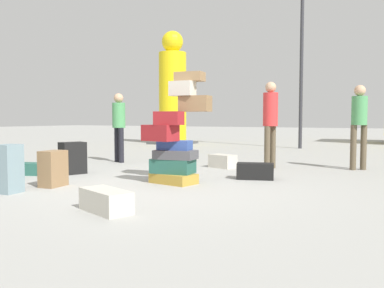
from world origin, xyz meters
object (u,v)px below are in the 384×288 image
yellow_dummy_statue (173,94)px  suitcase_cream_upright_blue (106,201)px  suitcase_slate_behind_tower (9,169)px  person_bearded_onlooker (359,119)px  lamp_post (302,39)px  suitcase_cream_foreground_near (223,161)px  person_tourist_with_camera (270,117)px  person_passerby_in_red (119,121)px  suitcase_teal_right_side (33,169)px  suitcase_brown_white_trunk (53,169)px  suitcase_black_left_side (255,171)px  suitcase_black_foreground_far (73,158)px  suitcase_tower (176,139)px

yellow_dummy_statue → suitcase_cream_upright_blue: bearing=-62.8°
suitcase_slate_behind_tower → person_bearded_onlooker: person_bearded_onlooker is taller
lamp_post → suitcase_cream_foreground_near: bearing=-91.3°
person_tourist_with_camera → lamp_post: size_ratio=0.32×
suitcase_cream_upright_blue → person_passerby_in_red: size_ratio=0.43×
suitcase_teal_right_side → person_tourist_with_camera: (3.55, 2.92, 0.95)m
suitcase_teal_right_side → suitcase_brown_white_trunk: (1.31, -0.75, 0.16)m
suitcase_black_left_side → suitcase_black_foreground_far: suitcase_black_foreground_far is taller
suitcase_brown_white_trunk → suitcase_black_foreground_far: bearing=116.5°
suitcase_teal_right_side → person_tourist_with_camera: person_tourist_with_camera is taller
suitcase_teal_right_side → suitcase_black_left_side: suitcase_black_left_side is taller
suitcase_cream_upright_blue → suitcase_teal_right_side: bearing=172.5°
suitcase_slate_behind_tower → person_passerby_in_red: person_passerby_in_red is taller
suitcase_tower → lamp_post: size_ratio=0.31×
suitcase_brown_white_trunk → person_passerby_in_red: 3.50m
suitcase_black_foreground_far → person_passerby_in_red: person_passerby_in_red is taller
person_bearded_onlooker → person_passerby_in_red: size_ratio=1.05×
suitcase_tower → suitcase_black_foreground_far: size_ratio=2.99×
suitcase_teal_right_side → suitcase_cream_foreground_near: size_ratio=1.06×
suitcase_black_foreground_far → person_bearded_onlooker: 5.62m
person_passerby_in_red → lamp_post: bearing=92.2°
person_tourist_with_camera → suitcase_slate_behind_tower: bearing=-14.8°
suitcase_cream_upright_blue → suitcase_black_left_side: bearing=99.2°
person_bearded_onlooker → person_tourist_with_camera: (-1.62, -0.64, 0.04)m
suitcase_tower → suitcase_cream_upright_blue: (0.33, -2.09, -0.58)m
person_bearded_onlooker → lamp_post: lamp_post is taller
suitcase_black_left_side → person_bearded_onlooker: person_bearded_onlooker is taller
person_tourist_with_camera → person_passerby_in_red: person_tourist_with_camera is taller
suitcase_slate_behind_tower → person_passerby_in_red: (-1.13, 3.86, 0.63)m
suitcase_cream_upright_blue → person_tourist_with_camera: bearing=105.7°
suitcase_cream_foreground_near → suitcase_black_foreground_far: suitcase_black_foreground_far is taller
suitcase_teal_right_side → suitcase_cream_upright_blue: bearing=-47.9°
suitcase_black_left_side → suitcase_cream_upright_blue: (-0.65, -3.09, -0.01)m
person_passerby_in_red → suitcase_teal_right_side: bearing=-66.2°
suitcase_brown_white_trunk → lamp_post: size_ratio=0.10×
person_bearded_onlooker → person_tourist_with_camera: person_tourist_with_camera is taller
suitcase_black_foreground_far → person_tourist_with_camera: size_ratio=0.33×
suitcase_black_foreground_far → lamp_post: bearing=97.2°
suitcase_cream_upright_blue → yellow_dummy_statue: yellow_dummy_statue is taller
suitcase_cream_foreground_near → yellow_dummy_statue: yellow_dummy_statue is taller
yellow_dummy_statue → lamp_post: size_ratio=0.80×
suitcase_slate_behind_tower → suitcase_brown_white_trunk: 0.68m
suitcase_black_foreground_far → suitcase_teal_right_side: bearing=-119.4°
person_passerby_in_red → lamp_post: lamp_post is taller
suitcase_cream_foreground_near → person_bearded_onlooker: (2.54, 0.95, 0.88)m
suitcase_slate_behind_tower → suitcase_brown_white_trunk: suitcase_slate_behind_tower is taller
suitcase_cream_foreground_near → suitcase_black_foreground_far: (-2.08, -2.18, 0.16)m
suitcase_teal_right_side → person_passerby_in_red: (0.05, 2.45, 0.85)m
suitcase_teal_right_side → person_passerby_in_red: bearing=69.4°
person_tourist_with_camera → suitcase_cream_upright_blue: bearing=8.4°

